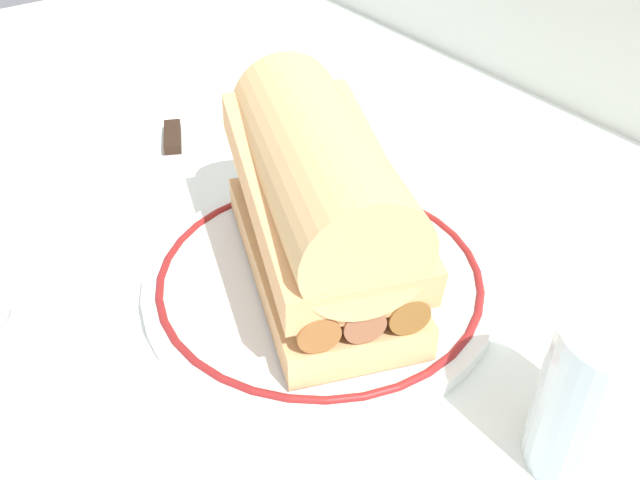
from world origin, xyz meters
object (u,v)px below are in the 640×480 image
object	(u,v)px
plate	(320,280)
drinking_glass	(599,406)
sausage_sandwich	(320,200)
butter_knife	(173,154)

from	to	relation	value
plate	drinking_glass	size ratio (longest dim) A/B	2.56
sausage_sandwich	butter_knife	world-z (taller)	sausage_sandwich
drinking_glass	butter_knife	bearing A→B (deg)	-174.47
plate	sausage_sandwich	size ratio (longest dim) A/B	1.14
plate	butter_knife	bearing A→B (deg)	-178.81
sausage_sandwich	butter_knife	distance (m)	0.25
sausage_sandwich	butter_knife	size ratio (longest dim) A/B	1.73
sausage_sandwich	plate	bearing A→B (deg)	-159.92
butter_knife	sausage_sandwich	bearing A→B (deg)	1.19
plate	butter_knife	distance (m)	0.23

